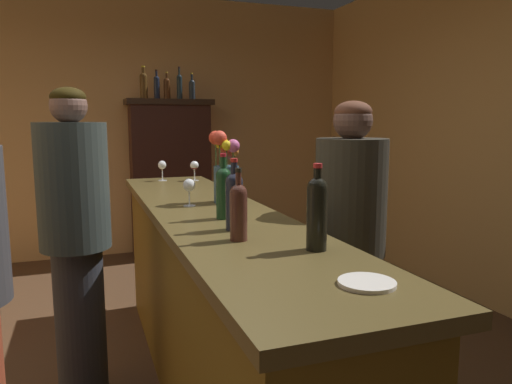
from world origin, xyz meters
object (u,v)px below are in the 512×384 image
(wine_bottle_malbec, at_px, (223,190))
(wine_glass_mid, at_px, (194,166))
(bar_counter, at_px, (214,305))
(bartender, at_px, (349,244))
(wine_bottle_pinot, at_px, (317,210))
(display_bottle_left, at_px, (144,84))
(patron_near_entrance, at_px, (76,235))
(wine_glass_front, at_px, (162,166))
(wine_glass_rear, at_px, (189,186))
(flower_arrangement, at_px, (225,168))
(display_cabinet, at_px, (171,175))
(cheese_plate, at_px, (367,283))
(display_bottle_midright, at_px, (179,86))
(display_bottle_center, at_px, (167,88))
(wine_bottle_merlot, at_px, (239,209))
(wine_bottle_chardonnay, at_px, (234,198))
(display_bottle_right, at_px, (192,89))
(display_bottle_midleft, at_px, (157,86))

(wine_bottle_malbec, xyz_separation_m, wine_glass_mid, (0.19, 1.48, -0.03))
(bar_counter, height_order, bartender, bartender)
(wine_bottle_pinot, distance_m, display_bottle_left, 3.87)
(wine_bottle_pinot, relative_size, patron_near_entrance, 0.19)
(wine_glass_front, xyz_separation_m, wine_glass_rear, (-0.04, -1.17, -0.00))
(bar_counter, relative_size, flower_arrangement, 7.55)
(display_cabinet, bearing_deg, wine_glass_rear, -97.76)
(wine_bottle_malbec, height_order, cheese_plate, wine_bottle_malbec)
(patron_near_entrance, bearing_deg, display_bottle_midright, 66.68)
(wine_glass_mid, height_order, patron_near_entrance, patron_near_entrance)
(wine_bottle_pinot, height_order, display_bottle_left, display_bottle_left)
(cheese_plate, distance_m, patron_near_entrance, 1.69)
(display_bottle_center, height_order, display_bottle_midright, display_bottle_midright)
(wine_bottle_merlot, relative_size, patron_near_entrance, 0.17)
(wine_bottle_malbec, relative_size, bartender, 0.19)
(wine_bottle_malbec, bearing_deg, wine_glass_mid, 82.62)
(bar_counter, distance_m, wine_bottle_chardonnay, 0.80)
(wine_bottle_malbec, height_order, display_bottle_right, display_bottle_right)
(wine_bottle_merlot, distance_m, wine_glass_rear, 0.81)
(wine_bottle_malbec, height_order, bartender, bartender)
(wine_bottle_merlot, bearing_deg, display_bottle_midright, 82.42)
(wine_bottle_malbec, distance_m, display_bottle_midleft, 3.23)
(display_bottle_right, bearing_deg, wine_glass_front, -110.52)
(display_bottle_center, relative_size, patron_near_entrance, 0.18)
(wine_glass_mid, bearing_deg, display_bottle_right, 77.81)
(wine_bottle_pinot, bearing_deg, display_bottle_midright, 86.16)
(wine_bottle_merlot, distance_m, display_bottle_left, 3.64)
(wine_glass_front, relative_size, display_bottle_midright, 0.45)
(display_bottle_right, xyz_separation_m, bartender, (0.09, -3.22, -0.97))
(display_bottle_left, xyz_separation_m, display_bottle_right, (0.52, 0.00, -0.03))
(bar_counter, xyz_separation_m, cheese_plate, (0.12, -1.27, 0.52))
(wine_glass_rear, distance_m, patron_near_entrance, 0.64)
(wine_bottle_chardonnay, xyz_separation_m, display_bottle_midright, (0.44, 3.39, 0.70))
(bar_counter, relative_size, display_bottle_midright, 8.80)
(bar_counter, height_order, wine_glass_rear, wine_glass_rear)
(wine_bottle_pinot, relative_size, display_bottle_center, 1.07)
(patron_near_entrance, bearing_deg, display_bottle_midleft, 71.28)
(cheese_plate, relative_size, display_bottle_center, 0.57)
(display_cabinet, bearing_deg, display_bottle_midleft, 180.00)
(wine_bottle_malbec, xyz_separation_m, patron_near_entrance, (-0.67, 0.45, -0.26))
(wine_bottle_pinot, bearing_deg, wine_glass_mid, 89.10)
(wine_bottle_chardonnay, relative_size, bartender, 0.19)
(flower_arrangement, height_order, display_bottle_left, display_bottle_left)
(wine_bottle_malbec, relative_size, flower_arrangement, 0.76)
(wine_bottle_chardonnay, relative_size, wine_glass_front, 1.97)
(bar_counter, distance_m, wine_glass_rear, 0.65)
(cheese_plate, distance_m, display_bottle_right, 4.28)
(display_bottle_center, height_order, display_bottle_right, display_bottle_center)
(wine_bottle_merlot, height_order, display_bottle_center, display_bottle_center)
(flower_arrangement, xyz_separation_m, display_bottle_left, (-0.11, 2.71, 0.64))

